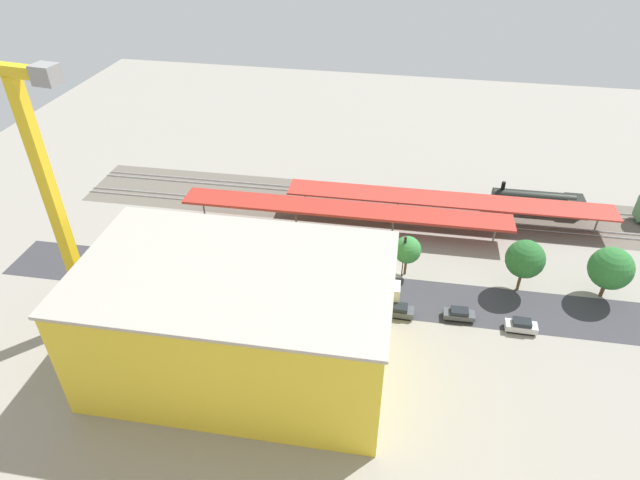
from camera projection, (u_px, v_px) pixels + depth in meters
The scene contains 21 objects.
ground_plane at pixel (394, 272), 82.80m from camera, with size 188.61×188.61×0.00m, color gray.
rail_bed at pixel (402, 207), 98.26m from camera, with size 117.88×14.55×0.01m, color #665E54.
street_asphalt at pixel (391, 297), 78.01m from camera, with size 117.88×9.00×0.01m, color #38383D.
track_rails at pixel (402, 207), 98.15m from camera, with size 117.85×10.79×0.12m.
platform_canopy_near at pixel (344, 209), 90.09m from camera, with size 55.22×6.32×4.28m.
platform_canopy_far at pixel (448, 200), 92.77m from camera, with size 55.60×6.59×4.14m.
locomotive at pixel (541, 202), 96.09m from camera, with size 17.17×3.37×5.32m.
parked_car_0 at pixel (521, 326), 71.89m from camera, with size 4.16×1.77×1.79m.
parked_car_1 at pixel (459, 314), 73.86m from camera, with size 4.29×1.92×1.61m.
parked_car_2 at pixel (399, 311), 74.33m from camera, with size 4.04×1.92×1.76m.
parked_car_3 at pixel (341, 302), 75.89m from camera, with size 4.34×1.92×1.68m.
construction_building at pixel (239, 322), 63.27m from camera, with size 34.58×20.43×14.60m, color yellow.
construction_roof_slab at pixel (233, 271), 58.98m from camera, with size 35.18×21.03×0.40m, color #ADA89E.
tower_crane at pixel (30, 181), 62.56m from camera, with size 28.23×5.29×35.29m.
box_truck_0 at pixel (208, 264), 81.68m from camera, with size 10.32×2.51×3.40m.
box_truck_1 at pixel (367, 293), 75.87m from camera, with size 9.44×2.96×3.65m.
street_tree_0 at pixel (525, 259), 76.17m from camera, with size 5.52×5.52×8.32m.
street_tree_1 at pixel (611, 268), 75.23m from camera, with size 6.06×6.06×8.10m.
street_tree_2 at pixel (407, 250), 79.76m from camera, with size 4.12×4.12×6.60m.
street_tree_3 at pixel (280, 241), 81.83m from camera, with size 5.01×5.01×6.95m.
traffic_light at pixel (404, 251), 79.03m from camera, with size 0.50×0.36×7.28m.
Camera 1 is at (-1.00, 66.10, 51.36)m, focal length 30.31 mm.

